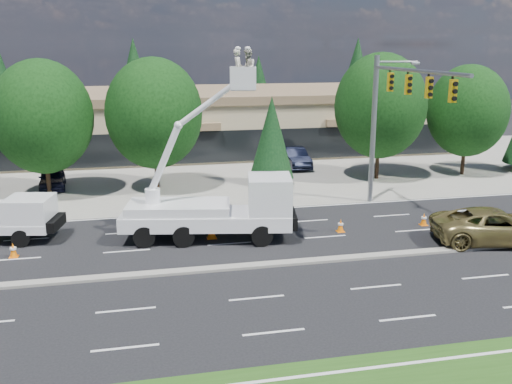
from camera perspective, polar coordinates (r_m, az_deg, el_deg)
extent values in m
plane|color=black|center=(25.53, -1.47, -7.58)|extent=(140.00, 140.00, 0.00)
cube|color=gray|center=(44.52, -6.26, 2.00)|extent=(140.00, 22.00, 0.01)
cube|color=gray|center=(25.51, -1.47, -7.45)|extent=(120.00, 0.55, 0.12)
cube|color=tan|center=(53.90, -7.46, 6.85)|extent=(50.00, 15.00, 5.00)
cube|color=#7C6347|center=(53.61, -7.55, 9.65)|extent=(50.40, 15.40, 0.70)
cube|color=black|center=(46.62, -6.63, 4.43)|extent=(48.00, 0.12, 2.60)
cylinder|color=#332114|center=(39.53, -20.10, 1.70)|extent=(0.28, 0.28, 2.86)
ellipsoid|color=black|center=(38.92, -20.57, 7.06)|extent=(6.35, 6.35, 7.30)
cylinder|color=#332114|center=(39.14, -9.91, 2.27)|extent=(0.28, 0.28, 2.88)
ellipsoid|color=black|center=(38.53, -10.15, 7.74)|extent=(6.39, 6.39, 7.35)
cylinder|color=#332114|center=(40.44, 1.55, 1.38)|extent=(0.26, 0.26, 0.80)
cone|color=black|center=(39.87, 1.57, 5.48)|extent=(3.15, 3.15, 5.75)
cylinder|color=#332114|center=(42.78, 12.05, 3.27)|extent=(0.28, 0.28, 2.96)
ellipsoid|color=black|center=(42.21, 12.32, 8.41)|extent=(6.57, 6.57, 7.56)
cylinder|color=#332114|center=(46.08, 20.03, 3.32)|extent=(0.28, 0.28, 2.67)
ellipsoid|color=black|center=(45.59, 20.41, 7.62)|extent=(5.94, 5.94, 6.83)
cylinder|color=#332114|center=(67.30, -23.83, 5.45)|extent=(0.26, 0.26, 0.80)
cylinder|color=#332114|center=(65.90, -11.78, 6.21)|extent=(0.26, 0.26, 0.80)
cone|color=black|center=(65.38, -12.02, 10.67)|extent=(5.23, 5.23, 9.56)
cylinder|color=#332114|center=(67.44, 0.26, 6.70)|extent=(0.26, 0.26, 0.80)
cone|color=black|center=(67.00, 0.27, 10.18)|extent=(4.26, 4.26, 7.78)
cylinder|color=#332114|center=(70.96, 9.84, 6.88)|extent=(0.26, 0.26, 0.80)
cone|color=black|center=(70.48, 10.02, 11.06)|extent=(5.28, 5.28, 9.65)
cylinder|color=gray|center=(35.84, 11.65, 6.05)|extent=(0.32, 0.32, 9.00)
cylinder|color=gray|center=(30.99, 15.76, 11.59)|extent=(0.20, 10.00, 0.20)
cylinder|color=gray|center=(36.03, 13.93, 12.52)|extent=(2.60, 0.12, 0.12)
cube|color=gold|center=(33.72, 13.29, 10.66)|extent=(0.32, 0.22, 1.05)
cube|color=gold|center=(31.75, 14.99, 10.34)|extent=(0.32, 0.22, 1.05)
cube|color=gold|center=(29.80, 16.92, 9.96)|extent=(0.32, 0.22, 1.05)
cube|color=gold|center=(27.90, 19.10, 9.52)|extent=(0.32, 0.22, 1.05)
cube|color=white|center=(30.66, -21.67, -1.83)|extent=(2.51, 2.48, 1.46)
cube|color=black|center=(30.39, -20.59, -1.48)|extent=(0.44, 1.83, 0.98)
cube|color=white|center=(28.95, -4.97, -2.69)|extent=(8.83, 4.07, 0.74)
cube|color=white|center=(28.62, 1.36, -0.51)|extent=(2.55, 2.85, 2.13)
cube|color=black|center=(28.63, 2.96, -0.19)|extent=(0.47, 2.11, 1.28)
cube|color=white|center=(28.89, -7.74, -1.59)|extent=(5.47, 3.34, 0.53)
cylinder|color=white|center=(28.91, -10.29, -0.49)|extent=(0.74, 0.74, 0.85)
cube|color=white|center=(27.64, -1.31, 11.34)|extent=(1.33, 1.15, 1.15)
imported|color=beige|center=(27.62, -1.82, 12.22)|extent=(0.55, 0.74, 1.83)
imported|color=beige|center=(27.62, -0.82, 12.23)|extent=(0.85, 1.00, 1.83)
ellipsoid|color=white|center=(27.60, -1.83, 14.16)|extent=(0.28, 0.28, 0.19)
ellipsoid|color=white|center=(27.60, -0.83, 14.16)|extent=(0.28, 0.28, 0.19)
cube|color=orange|center=(29.03, -23.05, -5.98)|extent=(0.40, 0.40, 0.03)
cone|color=orange|center=(28.92, -23.12, -5.36)|extent=(0.36, 0.36, 0.70)
cylinder|color=white|center=(28.90, -23.13, -5.22)|extent=(0.29, 0.29, 0.10)
cube|color=orange|center=(29.32, -4.35, -4.61)|extent=(0.40, 0.40, 0.03)
cone|color=orange|center=(29.21, -4.37, -3.98)|extent=(0.36, 0.36, 0.70)
cylinder|color=white|center=(29.19, -4.37, -3.85)|extent=(0.29, 0.29, 0.10)
cube|color=orange|center=(29.31, -4.55, -4.62)|extent=(0.40, 0.40, 0.03)
cone|color=orange|center=(29.20, -4.56, -4.00)|extent=(0.36, 0.36, 0.70)
cylinder|color=white|center=(29.18, -4.56, -3.87)|extent=(0.29, 0.29, 0.10)
cube|color=orange|center=(30.57, 8.44, -3.92)|extent=(0.40, 0.40, 0.03)
cone|color=orange|center=(30.47, 8.46, -3.32)|extent=(0.36, 0.36, 0.70)
cylinder|color=white|center=(30.44, 8.46, -3.19)|extent=(0.29, 0.29, 0.10)
cube|color=orange|center=(32.64, 16.40, -3.17)|extent=(0.40, 0.40, 0.03)
cone|color=orange|center=(32.54, 16.44, -2.60)|extent=(0.36, 0.36, 0.70)
cylinder|color=white|center=(32.52, 16.45, -2.49)|extent=(0.29, 0.29, 0.10)
imported|color=olive|center=(30.76, 22.89, -3.16)|extent=(6.68, 4.11, 1.73)
imported|color=black|center=(41.61, -19.71, 1.34)|extent=(2.06, 4.34, 1.43)
imported|color=black|center=(46.03, 3.87, 3.47)|extent=(1.74, 4.84, 1.59)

